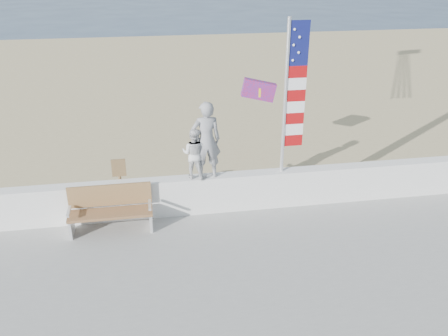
{
  "coord_description": "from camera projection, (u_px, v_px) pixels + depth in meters",
  "views": [
    {
      "loc": [
        -1.43,
        -7.77,
        5.77
      ],
      "look_at": [
        0.2,
        1.8,
        1.35
      ],
      "focal_mm": 38.0,
      "sensor_mm": 36.0,
      "label": 1
    }
  ],
  "objects": [
    {
      "name": "child",
      "position": [
        194.0,
        153.0,
        10.62
      ],
      "size": [
        0.71,
        0.65,
        1.18
      ],
      "primitive_type": "imported",
      "rotation": [
        0.0,
        0.0,
        2.71
      ],
      "color": "silver",
      "rests_on": "seawall"
    },
    {
      "name": "bench",
      "position": [
        111.0,
        208.0,
        10.33
      ],
      "size": [
        1.8,
        0.57,
        1.0
      ],
      "color": "olive",
      "rests_on": "boardwalk"
    },
    {
      "name": "sand",
      "position": [
        186.0,
        121.0,
        17.64
      ],
      "size": [
        90.0,
        40.0,
        0.08
      ],
      "primitive_type": "cube",
      "color": "tan",
      "rests_on": "ground"
    },
    {
      "name": "adult",
      "position": [
        206.0,
        140.0,
        10.54
      ],
      "size": [
        0.67,
        0.45,
        1.78
      ],
      "primitive_type": "imported",
      "rotation": [
        0.0,
        0.0,
        3.18
      ],
      "color": "gray",
      "rests_on": "seawall"
    },
    {
      "name": "sign",
      "position": [
        120.0,
        183.0,
        10.9
      ],
      "size": [
        0.32,
        0.07,
        1.46
      ],
      "color": "olive",
      "rests_on": "sand"
    },
    {
      "name": "flag",
      "position": [
        291.0,
        91.0,
        10.4
      ],
      "size": [
        0.5,
        0.08,
        3.5
      ],
      "color": "white",
      "rests_on": "seawall"
    },
    {
      "name": "parafoil_kite",
      "position": [
        260.0,
        90.0,
        13.22
      ],
      "size": [
        1.02,
        0.38,
        0.68
      ],
      "color": "red",
      "rests_on": "ground"
    },
    {
      "name": "ground",
      "position": [
        229.0,
        266.0,
        9.59
      ],
      "size": [
        220.0,
        220.0,
        0.0
      ],
      "primitive_type": "plane",
      "color": "#2C4159",
      "rests_on": "ground"
    },
    {
      "name": "seawall",
      "position": [
        214.0,
        193.0,
        11.12
      ],
      "size": [
        30.0,
        0.35,
        0.9
      ],
      "primitive_type": "cube",
      "color": "white",
      "rests_on": "boardwalk"
    }
  ]
}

